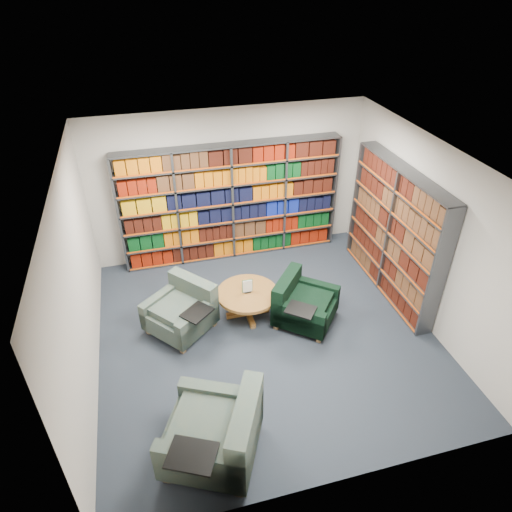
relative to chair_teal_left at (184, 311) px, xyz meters
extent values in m
cube|color=#1E2530|center=(1.19, -0.48, -0.32)|extent=(5.00, 5.00, 0.01)
cube|color=white|center=(1.19, -0.48, 2.49)|extent=(5.00, 5.00, 0.01)
cube|color=#B6AEA7|center=(1.19, 2.02, 1.08)|extent=(5.00, 0.01, 2.80)
cube|color=#B6AEA7|center=(1.19, -2.99, 1.08)|extent=(5.00, 0.01, 2.80)
cube|color=#B6AEA7|center=(-1.32, -0.48, 1.08)|extent=(0.01, 5.00, 2.80)
cube|color=#B6AEA7|center=(3.69, -0.48, 1.08)|extent=(0.01, 5.00, 2.80)
cube|color=#47494F|center=(1.19, 1.86, 0.78)|extent=(4.00, 0.28, 2.20)
cube|color=silver|center=(1.19, 1.99, 0.78)|extent=(4.00, 0.02, 2.20)
cube|color=#D84C0A|center=(1.19, 1.73, 0.78)|extent=(4.00, 0.01, 2.20)
cube|color=#701404|center=(1.19, 1.86, -0.14)|extent=(3.88, 0.21, 0.29)
cube|color=#043310|center=(1.19, 1.86, 0.23)|extent=(3.88, 0.21, 0.29)
cube|color=black|center=(1.19, 1.86, 0.59)|extent=(3.88, 0.21, 0.29)
cube|color=#B47F0B|center=(1.19, 1.86, 0.96)|extent=(3.88, 0.21, 0.29)
cube|color=#701404|center=(1.19, 1.86, 1.33)|extent=(3.88, 0.21, 0.29)
cube|color=#B15708|center=(1.19, 1.86, 1.69)|extent=(3.88, 0.21, 0.29)
cube|color=#47494F|center=(3.53, 0.12, 0.78)|extent=(0.28, 2.50, 2.20)
cube|color=silver|center=(3.66, 0.12, 0.78)|extent=(0.02, 2.50, 2.20)
cube|color=#D84C0A|center=(3.40, 0.12, 0.78)|extent=(0.02, 2.50, 2.20)
cube|color=#452815|center=(3.53, 0.12, -0.14)|extent=(0.21, 2.38, 0.29)
cube|color=black|center=(3.53, 0.12, 0.23)|extent=(0.21, 2.38, 0.29)
cube|color=black|center=(3.53, 0.12, 0.59)|extent=(0.21, 2.38, 0.29)
cube|color=#452815|center=(3.53, 0.12, 0.96)|extent=(0.21, 2.38, 0.29)
cube|color=black|center=(3.53, 0.12, 1.33)|extent=(0.21, 2.38, 0.29)
cube|color=black|center=(3.53, 0.12, 1.69)|extent=(0.21, 2.38, 0.29)
cube|color=#052134|center=(-0.07, -0.05, -0.07)|extent=(1.22, 1.22, 0.31)
cube|color=#052134|center=(0.19, 0.16, 0.12)|extent=(0.70, 0.78, 0.69)
cube|color=#052134|center=(-0.30, 0.23, 0.01)|extent=(0.75, 0.66, 0.46)
cube|color=#052134|center=(0.17, -0.33, 0.01)|extent=(0.75, 0.66, 0.46)
cube|color=black|center=(0.16, -0.40, 0.26)|extent=(0.53, 0.52, 0.02)
cube|color=brown|center=(-0.57, -0.01, -0.27)|extent=(0.09, 0.09, 0.10)
cube|color=brown|center=(-0.11, -0.55, -0.27)|extent=(0.09, 0.09, 0.10)
cube|color=brown|center=(-0.02, 0.45, -0.27)|extent=(0.09, 0.09, 0.10)
cube|color=brown|center=(0.43, -0.09, -0.27)|extent=(0.09, 0.09, 0.10)
cube|color=black|center=(1.86, -0.38, -0.07)|extent=(1.19, 1.19, 0.30)
cube|color=black|center=(1.61, -0.17, 0.12)|extent=(0.69, 0.78, 0.68)
cube|color=black|center=(1.64, -0.65, 0.00)|extent=(0.74, 0.64, 0.45)
cube|color=black|center=(2.09, -0.10, 0.00)|extent=(0.74, 0.64, 0.45)
cube|color=black|center=(1.64, -0.72, 0.25)|extent=(0.52, 0.51, 0.02)
cube|color=brown|center=(1.91, -0.87, -0.27)|extent=(0.09, 0.09, 0.09)
cube|color=brown|center=(2.35, -0.33, -0.27)|extent=(0.09, 0.09, 0.09)
cube|color=brown|center=(1.37, -0.42, -0.27)|extent=(0.09, 0.09, 0.09)
cube|color=brown|center=(1.82, 0.11, -0.27)|extent=(0.09, 0.09, 0.09)
cube|color=#052134|center=(0.02, -2.28, -0.02)|extent=(1.36, 1.36, 0.36)
cube|color=#052134|center=(0.38, -2.45, 0.20)|extent=(0.65, 1.01, 0.81)
cube|color=#052134|center=(0.21, -1.90, 0.07)|extent=(0.98, 0.58, 0.54)
cube|color=#052134|center=(-0.17, -2.67, 0.07)|extent=(0.98, 0.58, 0.54)
cube|color=black|center=(-0.24, -2.69, 0.36)|extent=(0.61, 0.56, 0.03)
cube|color=brown|center=(-0.17, -1.72, -0.26)|extent=(0.11, 0.11, 0.11)
cube|color=brown|center=(-0.54, -2.47, -0.26)|extent=(0.11, 0.11, 0.11)
cube|color=brown|center=(0.58, -2.09, -0.26)|extent=(0.11, 0.11, 0.11)
cube|color=brown|center=(0.21, -2.84, -0.26)|extent=(0.11, 0.11, 0.11)
cylinder|color=#99673B|center=(1.02, 0.01, 0.12)|extent=(0.98, 0.98, 0.05)
cylinder|color=#99673B|center=(1.02, 0.01, -0.10)|extent=(0.13, 0.13, 0.39)
cube|color=#99673B|center=(1.02, 0.01, -0.27)|extent=(0.71, 0.09, 0.07)
cube|color=#99673B|center=(1.02, 0.01, -0.27)|extent=(0.09, 0.71, 0.07)
cube|color=black|center=(1.02, 0.01, 0.15)|extent=(0.11, 0.05, 0.01)
cube|color=white|center=(1.02, 0.01, 0.26)|extent=(0.15, 0.01, 0.22)
cube|color=#145926|center=(1.02, 0.02, 0.26)|extent=(0.17, 0.00, 0.23)
camera|label=1|loc=(-0.32, -5.49, 4.61)|focal=32.00mm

